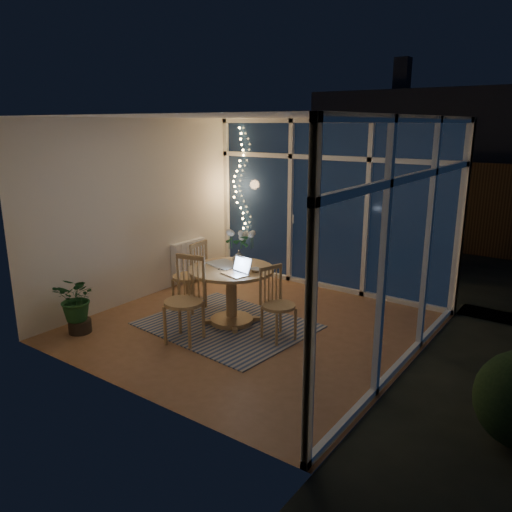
# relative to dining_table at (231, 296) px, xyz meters

# --- Properties ---
(floor) EXTENTS (4.00, 4.00, 0.00)m
(floor) POSITION_rel_dining_table_xyz_m (0.29, 0.06, -0.37)
(floor) COLOR brown
(floor) RESTS_ON ground
(ceiling) EXTENTS (4.00, 4.00, 0.00)m
(ceiling) POSITION_rel_dining_table_xyz_m (0.29, 0.06, 2.23)
(ceiling) COLOR white
(ceiling) RESTS_ON wall_back
(wall_back) EXTENTS (4.00, 0.04, 2.60)m
(wall_back) POSITION_rel_dining_table_xyz_m (0.29, 2.06, 0.93)
(wall_back) COLOR silver
(wall_back) RESTS_ON floor
(wall_front) EXTENTS (4.00, 0.04, 2.60)m
(wall_front) POSITION_rel_dining_table_xyz_m (0.29, -1.94, 0.93)
(wall_front) COLOR silver
(wall_front) RESTS_ON floor
(wall_left) EXTENTS (0.04, 4.00, 2.60)m
(wall_left) POSITION_rel_dining_table_xyz_m (-1.71, 0.06, 0.93)
(wall_left) COLOR silver
(wall_left) RESTS_ON floor
(wall_right) EXTENTS (0.04, 4.00, 2.60)m
(wall_right) POSITION_rel_dining_table_xyz_m (2.29, 0.06, 0.93)
(wall_right) COLOR silver
(wall_right) RESTS_ON floor
(window_wall_back) EXTENTS (4.00, 0.10, 2.60)m
(window_wall_back) POSITION_rel_dining_table_xyz_m (0.29, 2.02, 0.93)
(window_wall_back) COLOR white
(window_wall_back) RESTS_ON floor
(window_wall_right) EXTENTS (0.10, 4.00, 2.60)m
(window_wall_right) POSITION_rel_dining_table_xyz_m (2.25, 0.06, 0.93)
(window_wall_right) COLOR white
(window_wall_right) RESTS_ON floor
(radiator) EXTENTS (0.10, 0.70, 0.58)m
(radiator) POSITION_rel_dining_table_xyz_m (-1.65, 0.96, 0.03)
(radiator) COLOR white
(radiator) RESTS_ON wall_left
(fairy_lights) EXTENTS (0.24, 0.10, 1.85)m
(fairy_lights) POSITION_rel_dining_table_xyz_m (-1.36, 1.94, 1.15)
(fairy_lights) COLOR #FFC966
(fairy_lights) RESTS_ON window_wall_back
(garden_patio) EXTENTS (12.00, 6.00, 0.10)m
(garden_patio) POSITION_rel_dining_table_xyz_m (0.79, 5.06, -0.43)
(garden_patio) COLOR black
(garden_patio) RESTS_ON ground
(garden_fence) EXTENTS (11.00, 0.08, 1.80)m
(garden_fence) POSITION_rel_dining_table_xyz_m (0.29, 5.56, 0.53)
(garden_fence) COLOR #312112
(garden_fence) RESTS_ON ground
(neighbour_roof) EXTENTS (7.00, 3.00, 2.20)m
(neighbour_roof) POSITION_rel_dining_table_xyz_m (0.59, 8.56, 1.83)
(neighbour_roof) COLOR #33353D
(neighbour_roof) RESTS_ON ground
(garden_shrubs) EXTENTS (0.90, 0.90, 0.90)m
(garden_shrubs) POSITION_rel_dining_table_xyz_m (-0.51, 3.46, 0.08)
(garden_shrubs) COLOR black
(garden_shrubs) RESTS_ON ground
(rug) EXTENTS (2.16, 1.79, 0.01)m
(rug) POSITION_rel_dining_table_xyz_m (0.00, -0.10, -0.37)
(rug) COLOR #B7A895
(rug) RESTS_ON floor
(dining_table) EXTENTS (1.19, 1.19, 0.75)m
(dining_table) POSITION_rel_dining_table_xyz_m (0.00, 0.00, 0.00)
(dining_table) COLOR #A7794B
(dining_table) RESTS_ON floor
(chair_left) EXTENTS (0.52, 0.52, 1.01)m
(chair_left) POSITION_rel_dining_table_xyz_m (-0.78, 0.04, 0.13)
(chair_left) COLOR #A7794B
(chair_left) RESTS_ON floor
(chair_right) EXTENTS (0.53, 0.53, 0.90)m
(chair_right) POSITION_rel_dining_table_xyz_m (0.77, -0.07, 0.08)
(chair_right) COLOR #A7794B
(chair_right) RESTS_ON floor
(chair_front) EXTENTS (0.58, 0.58, 1.04)m
(chair_front) POSITION_rel_dining_table_xyz_m (-0.10, -0.77, 0.15)
(chair_front) COLOR #A7794B
(chair_front) RESTS_ON floor
(laptop) EXTENTS (0.37, 0.34, 0.23)m
(laptop) POSITION_rel_dining_table_xyz_m (0.22, -0.20, 0.49)
(laptop) COLOR #B5B4B9
(laptop) RESTS_ON dining_table
(flower_vase) EXTENTS (0.22, 0.22, 0.21)m
(flower_vase) POSITION_rel_dining_table_xyz_m (-0.03, 0.21, 0.48)
(flower_vase) COLOR silver
(flower_vase) RESTS_ON dining_table
(bowl) EXTENTS (0.17, 0.17, 0.04)m
(bowl) POSITION_rel_dining_table_xyz_m (0.34, 0.07, 0.39)
(bowl) COLOR white
(bowl) RESTS_ON dining_table
(newspapers) EXTENTS (0.46, 0.38, 0.01)m
(newspapers) POSITION_rel_dining_table_xyz_m (-0.19, 0.05, 0.38)
(newspapers) COLOR silver
(newspapers) RESTS_ON dining_table
(phone) EXTENTS (0.13, 0.09, 0.01)m
(phone) POSITION_rel_dining_table_xyz_m (-0.04, -0.10, 0.38)
(phone) COLOR black
(phone) RESTS_ON dining_table
(potted_plant) EXTENTS (0.69, 0.65, 0.76)m
(potted_plant) POSITION_rel_dining_table_xyz_m (-1.35, -1.34, 0.01)
(potted_plant) COLOR #1B4C23
(potted_plant) RESTS_ON floor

